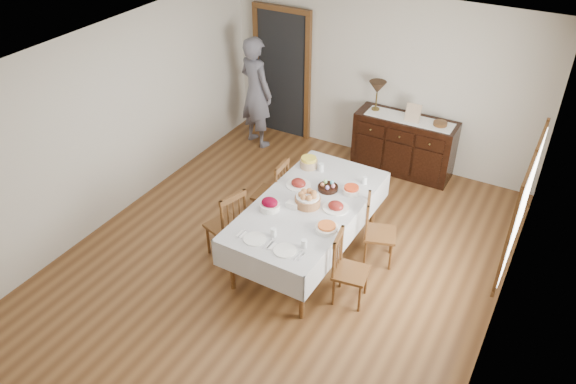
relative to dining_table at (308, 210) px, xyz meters
The scene contains 26 objects.
ground 0.76m from the dining_table, 135.60° to the right, with size 6.00×6.00×0.00m, color brown.
room_shell 1.03m from the dining_table, 150.12° to the left, with size 5.02×6.02×2.65m.
dining_table is the anchor object (origin of this frame).
chair_left_near 1.00m from the dining_table, 150.26° to the right, with size 0.51×0.51×0.98m.
chair_left_far 0.85m from the dining_table, 151.45° to the left, with size 0.42×0.42×0.96m.
chair_right_near 0.90m from the dining_table, 32.42° to the right, with size 0.42×0.42×0.89m.
chair_right_far 0.86m from the dining_table, 23.01° to the left, with size 0.48×0.48×0.91m.
sideboard 2.54m from the dining_table, 82.30° to the left, with size 1.51×0.55×0.90m.
person 3.04m from the dining_table, 133.74° to the left, with size 0.61×0.39×1.95m, color slate.
bread_basket 0.18m from the dining_table, 87.68° to the right, with size 0.31×0.31×0.19m.
egg_basket 0.41m from the dining_table, 80.14° to the left, with size 0.25×0.25×0.10m.
ham_platter_a 0.43m from the dining_table, 135.35° to the left, with size 0.31×0.31×0.11m.
ham_platter_b 0.35m from the dining_table, 11.89° to the left, with size 0.31×0.31×0.11m.
beet_bowl 0.50m from the dining_table, 137.26° to the right, with size 0.24×0.24×0.15m.
carrot_bowl 0.59m from the dining_table, 52.43° to the left, with size 0.22×0.22×0.09m.
pineapple_bowl 0.85m from the dining_table, 117.34° to the left, with size 0.23×0.23×0.14m.
casserole_dish 0.56m from the dining_table, 41.00° to the right, with size 0.26×0.26×0.08m.
butter_dish 0.24m from the dining_table, 129.20° to the right, with size 0.14×0.09×0.07m.
setting_left 0.85m from the dining_table, 100.82° to the right, with size 0.42×0.31×0.10m.
setting_right 0.88m from the dining_table, 74.99° to the right, with size 0.42×0.31×0.10m.
glass_far_a 0.77m from the dining_table, 105.12° to the left, with size 0.07×0.07×0.11m.
glass_far_b 0.85m from the dining_table, 60.49° to the left, with size 0.06×0.06×0.10m.
runner 2.52m from the dining_table, 81.27° to the left, with size 1.30×0.35×0.01m.
table_lamp 2.60m from the dining_table, 93.96° to the left, with size 0.26×0.26×0.46m.
picture_frame 2.49m from the dining_table, 79.77° to the left, with size 0.22×0.08×0.28m.
deco_bowl 2.65m from the dining_table, 71.62° to the left, with size 0.20×0.20×0.06m.
Camera 1 is at (2.66, -4.66, 4.64)m, focal length 35.00 mm.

